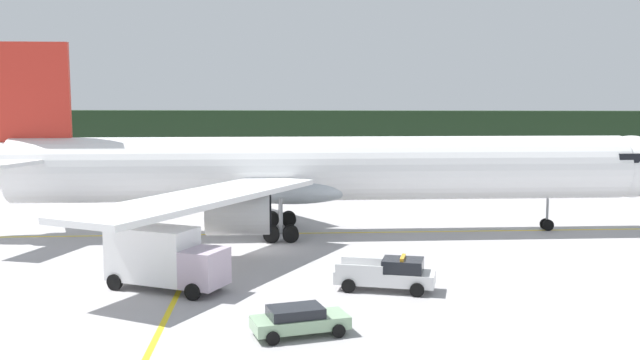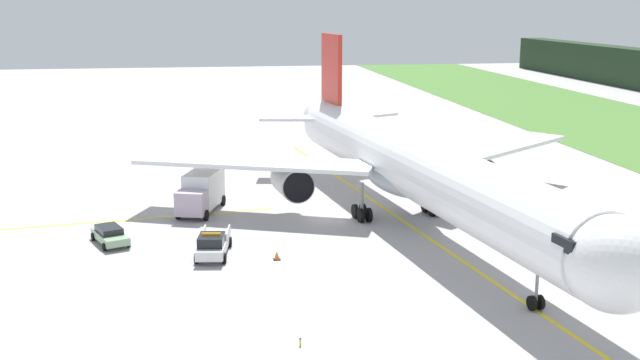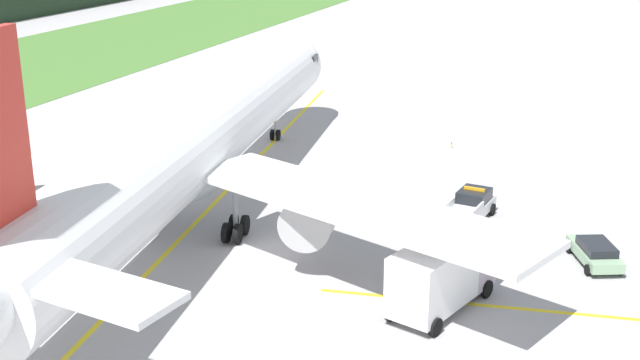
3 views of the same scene
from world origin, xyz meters
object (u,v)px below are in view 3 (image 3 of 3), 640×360
object	(u,v)px
ops_pickup_truck	(470,207)
staff_car	(595,252)
airliner	(195,143)
apron_cone	(406,200)
catering_truck	(440,275)

from	to	relation	value
ops_pickup_truck	staff_car	bearing A→B (deg)	-118.77
airliner	apron_cone	world-z (taller)	airliner
airliner	apron_cone	size ratio (longest dim) A/B	88.08
apron_cone	staff_car	bearing A→B (deg)	-115.42
airliner	staff_car	xyz separation A→B (m)	(1.26, -23.53, -4.21)
ops_pickup_truck	apron_cone	world-z (taller)	ops_pickup_truck
apron_cone	airliner	bearing A→B (deg)	121.04
staff_car	apron_cone	bearing A→B (deg)	64.58
ops_pickup_truck	airliner	bearing A→B (deg)	108.78
catering_truck	staff_car	bearing A→B (deg)	-40.27
airliner	staff_car	size ratio (longest dim) A/B	12.21
catering_truck	staff_car	world-z (taller)	catering_truck
ops_pickup_truck	staff_car	xyz separation A→B (m)	(-4.16, -7.58, -0.20)
catering_truck	apron_cone	size ratio (longest dim) A/B	11.13
catering_truck	apron_cone	world-z (taller)	catering_truck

